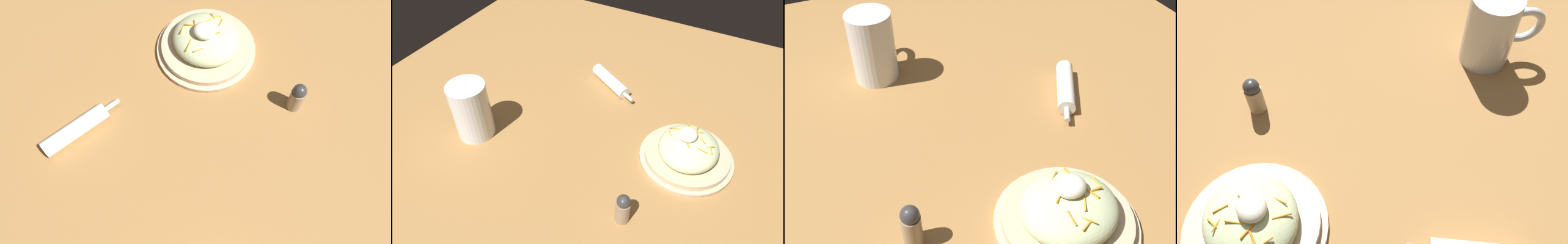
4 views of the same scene
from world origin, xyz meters
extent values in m
plane|color=#9E703D|center=(0.00, 0.00, 0.00)|extent=(1.43, 1.43, 0.00)
cylinder|color=#D1B28E|center=(-0.06, 0.25, 0.01)|extent=(0.23, 0.23, 0.01)
cylinder|color=#D1B28E|center=(-0.06, 0.25, 0.02)|extent=(0.21, 0.21, 0.01)
ellipsoid|color=beige|center=(-0.06, 0.25, 0.04)|extent=(0.15, 0.14, 0.06)
cylinder|color=orange|center=(-0.05, 0.25, 0.08)|extent=(0.01, 0.02, 0.01)
cylinder|color=orange|center=(-0.05, 0.30, 0.07)|extent=(0.02, 0.01, 0.01)
cylinder|color=orange|center=(-0.04, 0.29, 0.07)|extent=(0.00, 0.02, 0.01)
cylinder|color=orange|center=(-0.08, 0.21, 0.07)|extent=(0.00, 0.03, 0.01)
cylinder|color=orange|center=(-0.11, 0.25, 0.07)|extent=(0.01, 0.03, 0.01)
cylinder|color=orange|center=(-0.07, 0.27, 0.07)|extent=(0.02, 0.03, 0.00)
cylinder|color=orange|center=(-0.04, 0.25, 0.08)|extent=(0.03, 0.02, 0.00)
cylinder|color=orange|center=(-0.06, 0.20, 0.07)|extent=(0.02, 0.02, 0.00)
cylinder|color=orange|center=(-0.10, 0.26, 0.07)|extent=(0.03, 0.01, 0.01)
cylinder|color=orange|center=(-0.09, 0.26, 0.07)|extent=(0.01, 0.03, 0.01)
cylinder|color=orange|center=(-0.06, 0.30, 0.07)|extent=(0.02, 0.02, 0.00)
ellipsoid|color=white|center=(-0.06, 0.25, 0.08)|extent=(0.05, 0.04, 0.03)
cylinder|color=white|center=(0.11, -0.27, 0.08)|extent=(0.10, 0.10, 0.16)
cylinder|color=gold|center=(0.11, -0.27, 0.05)|extent=(0.09, 0.09, 0.09)
cylinder|color=white|center=(0.11, -0.27, 0.09)|extent=(0.09, 0.09, 0.01)
torus|color=white|center=(0.09, -0.33, 0.08)|extent=(0.04, 0.09, 0.08)
cylinder|color=white|center=(-0.24, -0.04, 0.02)|extent=(0.11, 0.15, 0.04)
cylinder|color=silver|center=(-0.20, 0.04, 0.02)|extent=(0.03, 0.04, 0.01)
cylinder|color=gray|center=(0.17, 0.18, 0.03)|extent=(0.03, 0.03, 0.06)
sphere|color=#333333|center=(0.17, 0.18, 0.07)|extent=(0.03, 0.03, 0.03)
camera|label=1|loc=(0.11, -0.27, 0.78)|focal=36.84mm
camera|label=2|loc=(0.59, 0.33, 0.71)|focal=34.32mm
camera|label=3|loc=(0.24, 0.60, 0.60)|focal=42.22mm
camera|label=4|loc=(-0.38, 0.20, 0.70)|focal=42.32mm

